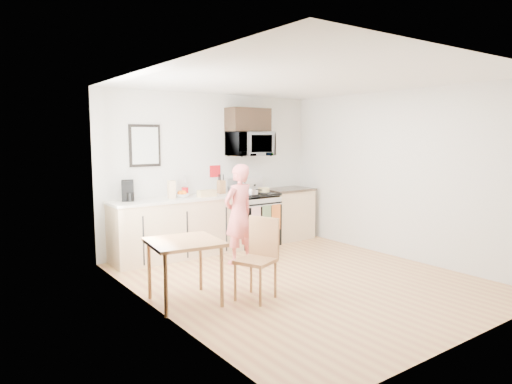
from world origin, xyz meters
TOP-DOWN VIEW (x-y plane):
  - floor at (0.00, 0.00)m, footprint 4.60×4.60m
  - back_wall at (0.00, 2.30)m, footprint 4.00×0.04m
  - front_wall at (0.00, -2.30)m, footprint 4.00×0.04m
  - left_wall at (-2.00, 0.00)m, footprint 0.04×4.60m
  - right_wall at (2.00, 0.00)m, footprint 0.04×4.60m
  - ceiling at (0.00, 0.00)m, footprint 4.00×4.60m
  - window at (-1.96, 0.80)m, footprint 0.06×1.40m
  - cabinet_left at (-0.80, 2.00)m, footprint 2.10×0.60m
  - countertop_left at (-0.80, 2.00)m, footprint 2.14×0.64m
  - cabinet_right at (1.43, 2.00)m, footprint 0.84×0.60m
  - countertop_right at (1.43, 2.00)m, footprint 0.88×0.64m
  - range at (0.63, 1.98)m, footprint 0.76×0.70m
  - microwave at (0.63, 2.08)m, footprint 0.76×0.51m
  - upper_cabinet at (0.63, 2.12)m, footprint 0.76×0.35m
  - wall_art at (-1.20, 2.28)m, footprint 0.50×0.04m
  - wall_trivet at (0.05, 2.28)m, footprint 0.20×0.02m
  - person at (-0.23, 1.14)m, footprint 0.60×0.45m
  - dining_table at (-1.65, 0.13)m, footprint 0.77×0.77m
  - chair at (-0.81, -0.21)m, footprint 0.55×0.52m
  - knife_block at (0.04, 2.07)m, footprint 0.11×0.15m
  - utensil_crock at (-0.59, 2.16)m, footprint 0.11×0.11m
  - fruit_bowl at (-0.71, 2.03)m, footprint 0.28×0.28m
  - milk_carton at (-0.91, 1.99)m, footprint 0.12×0.12m
  - coffee_maker at (-1.55, 2.12)m, footprint 0.24×0.28m
  - bread_bag at (-0.37, 1.84)m, footprint 0.30×0.14m
  - cake at (0.74, 1.82)m, footprint 0.25×0.25m
  - kettle at (0.45, 2.08)m, footprint 0.18×0.18m
  - pot at (0.47, 1.78)m, footprint 0.20×0.34m

SIDE VIEW (x-z plane):
  - floor at x=0.00m, z-range 0.00..0.00m
  - range at x=0.63m, z-range -0.14..1.02m
  - cabinet_left at x=-0.80m, z-range 0.00..0.90m
  - cabinet_right at x=1.43m, z-range 0.00..0.90m
  - chair at x=-0.81m, z-range 0.14..1.08m
  - dining_table at x=-1.65m, z-range 0.28..1.00m
  - person at x=-0.23m, z-range 0.00..1.49m
  - countertop_left at x=-0.80m, z-range 0.90..0.94m
  - countertop_right at x=1.43m, z-range 0.90..0.94m
  - cake at x=0.74m, z-range 0.92..1.01m
  - pot at x=0.47m, z-range 0.93..1.03m
  - fruit_bowl at x=-0.71m, z-range 0.93..1.03m
  - bread_bag at x=-0.37m, z-range 0.94..1.05m
  - kettle at x=0.45m, z-range 0.91..1.14m
  - knife_block at x=0.04m, z-range 0.94..1.16m
  - utensil_crock at x=-0.59m, z-range 0.91..1.24m
  - milk_carton at x=-0.91m, z-range 0.94..1.22m
  - coffee_maker at x=-1.55m, z-range 0.93..1.24m
  - back_wall at x=0.00m, z-range 0.00..2.60m
  - front_wall at x=0.00m, z-range 0.00..2.60m
  - left_wall at x=-2.00m, z-range 0.00..2.60m
  - right_wall at x=2.00m, z-range 0.00..2.60m
  - wall_trivet at x=0.05m, z-range 1.20..1.40m
  - window at x=-1.96m, z-range 0.80..2.30m
  - wall_art at x=-1.20m, z-range 1.43..2.08m
  - microwave at x=0.63m, z-range 1.55..1.97m
  - upper_cabinet at x=0.63m, z-range 1.98..2.38m
  - ceiling at x=0.00m, z-range 2.58..2.62m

